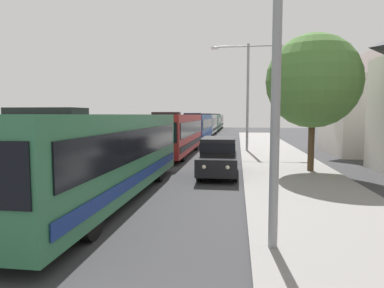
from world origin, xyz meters
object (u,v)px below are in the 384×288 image
at_px(bus_second_in_line, 176,132).
at_px(white_suv, 219,155).
at_px(bus_rear, 213,122).
at_px(bus_tail_end, 217,121).
at_px(roadside_tree, 313,81).
at_px(bus_fourth_in_line, 207,124).
at_px(bus_lead, 106,153).
at_px(bus_middle, 197,126).
at_px(streetlamp_near, 278,16).
at_px(streetlamp_mid, 248,86).

xyz_separation_m(bus_second_in_line, white_suv, (3.70, -8.40, -0.66)).
xyz_separation_m(bus_rear, bus_tail_end, (-0.00, 12.37, -0.00)).
relative_size(bus_tail_end, roadside_tree, 1.51).
bearing_deg(bus_fourth_in_line, bus_lead, -90.00).
xyz_separation_m(bus_middle, streetlamp_near, (5.40, -30.68, 3.38)).
relative_size(bus_rear, roadside_tree, 1.59).
bearing_deg(bus_fourth_in_line, streetlamp_near, -82.94).
xyz_separation_m(bus_middle, bus_rear, (-0.00, 25.39, -0.00)).
xyz_separation_m(bus_fourth_in_line, streetlamp_near, (5.40, -43.59, 3.38)).
xyz_separation_m(bus_rear, streetlamp_near, (5.40, -56.07, 3.38)).
distance_m(bus_lead, bus_middle, 26.71).
bearing_deg(bus_middle, streetlamp_mid, -63.04).
bearing_deg(streetlamp_mid, streetlamp_near, -90.00).
relative_size(streetlamp_near, roadside_tree, 1.16).
height_order(bus_second_in_line, roadside_tree, roadside_tree).
bearing_deg(bus_rear, streetlamp_mid, -81.47).
xyz_separation_m(bus_fourth_in_line, roadside_tree, (8.38, -33.10, 3.04)).
relative_size(bus_fourth_in_line, streetlamp_mid, 1.24).
distance_m(bus_lead, streetlamp_near, 7.51).
xyz_separation_m(bus_fourth_in_line, bus_tail_end, (-0.00, 24.85, -0.00)).
relative_size(bus_second_in_line, bus_rear, 1.10).
bearing_deg(bus_second_in_line, bus_middle, 90.00).
distance_m(bus_lead, bus_fourth_in_line, 39.62).
bearing_deg(bus_rear, roadside_tree, -79.58).
height_order(bus_fourth_in_line, white_suv, bus_fourth_in_line).
bearing_deg(roadside_tree, bus_rear, 100.42).
height_order(streetlamp_near, roadside_tree, streetlamp_near).
bearing_deg(streetlamp_near, white_suv, 100.35).
bearing_deg(bus_rear, bus_lead, -90.00).
xyz_separation_m(bus_second_in_line, streetlamp_near, (5.40, -17.71, 3.38)).
distance_m(streetlamp_near, streetlamp_mid, 20.07).
bearing_deg(white_suv, bus_middle, 99.82).
distance_m(bus_fourth_in_line, white_suv, 34.49).
bearing_deg(white_suv, streetlamp_mid, 81.02).
bearing_deg(bus_fourth_in_line, white_suv, -83.84).
bearing_deg(streetlamp_mid, bus_middle, 116.96).
bearing_deg(roadside_tree, streetlamp_mid, 107.30).
height_order(bus_lead, bus_tail_end, same).
xyz_separation_m(bus_middle, streetlamp_mid, (5.40, -10.61, 3.64)).
relative_size(bus_lead, bus_middle, 1.01).
height_order(bus_middle, bus_fourth_in_line, same).
relative_size(bus_middle, white_suv, 2.51).
bearing_deg(bus_fourth_in_line, bus_tail_end, 90.00).
bearing_deg(bus_lead, bus_tail_end, 90.00).
bearing_deg(white_suv, bus_second_in_line, 113.77).
bearing_deg(bus_tail_end, bus_second_in_line, -90.00).
height_order(bus_rear, streetlamp_mid, streetlamp_mid).
distance_m(bus_fourth_in_line, streetlamp_near, 44.06).
bearing_deg(streetlamp_mid, bus_second_in_line, -156.38).
distance_m(bus_fourth_in_line, streetlamp_mid, 24.41).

